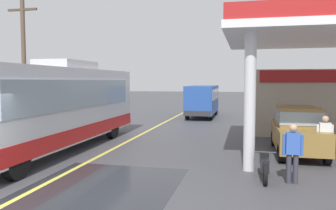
# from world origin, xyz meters

# --- Properties ---
(ground) EXTENTS (120.00, 120.00, 0.00)m
(ground) POSITION_xyz_m (0.00, 20.00, 0.00)
(ground) COLOR #424247
(lane_divider_stripe) EXTENTS (0.16, 50.00, 0.01)m
(lane_divider_stripe) POSITION_xyz_m (0.00, 15.00, 0.00)
(lane_divider_stripe) COLOR #D8CC4C
(lane_divider_stripe) RESTS_ON ground
(wet_puddle_patch) EXTENTS (3.96, 5.99, 0.01)m
(wet_puddle_patch) POSITION_xyz_m (1.62, 0.79, 0.00)
(wet_puddle_patch) COLOR #26282D
(wet_puddle_patch) RESTS_ON ground
(coach_bus_main) EXTENTS (2.60, 11.04, 3.69)m
(coach_bus_main) POSITION_xyz_m (-2.14, 5.47, 1.72)
(coach_bus_main) COLOR silver
(coach_bus_main) RESTS_ON ground
(gas_station_roadside) EXTENTS (9.10, 11.95, 5.10)m
(gas_station_roadside) POSITION_xyz_m (9.17, 11.00, 2.63)
(gas_station_roadside) COLOR #B21E1E
(gas_station_roadside) RESTS_ON ground
(car_at_pump) EXTENTS (1.70, 4.20, 1.82)m
(car_at_pump) POSITION_xyz_m (7.32, 7.05, 1.01)
(car_at_pump) COLOR olive
(car_at_pump) RESTS_ON ground
(minibus_opposing_lane) EXTENTS (2.04, 6.13, 2.44)m
(minibus_opposing_lane) POSITION_xyz_m (2.08, 19.65, 1.47)
(minibus_opposing_lane) COLOR #264C9E
(minibus_opposing_lane) RESTS_ON ground
(motorcycle_parked_forecourt) EXTENTS (0.55, 1.80, 0.92)m
(motorcycle_parked_forecourt) POSITION_xyz_m (5.89, 3.24, 0.44)
(motorcycle_parked_forecourt) COLOR black
(motorcycle_parked_forecourt) RESTS_ON ground
(pedestrian_near_pump) EXTENTS (0.55, 0.22, 1.66)m
(pedestrian_near_pump) POSITION_xyz_m (6.62, 2.97, 0.93)
(pedestrian_near_pump) COLOR #33333F
(pedestrian_near_pump) RESTS_ON ground
(pedestrian_by_shop) EXTENTS (0.55, 0.22, 1.66)m
(pedestrian_by_shop) POSITION_xyz_m (7.98, 5.49, 0.93)
(pedestrian_by_shop) COLOR #33333F
(pedestrian_by_shop) RESTS_ON ground
(utility_pole_roadside) EXTENTS (1.80, 0.24, 7.41)m
(utility_pole_roadside) POSITION_xyz_m (-6.92, 10.20, 3.88)
(utility_pole_roadside) COLOR brown
(utility_pole_roadside) RESTS_ON ground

